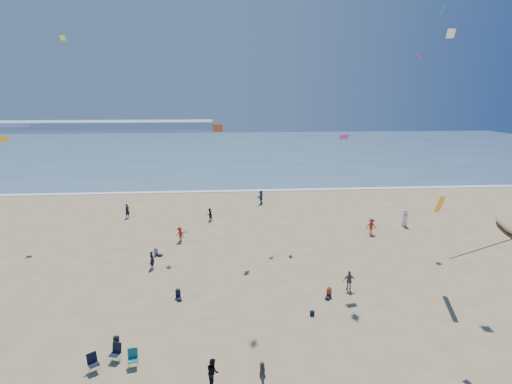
{
  "coord_description": "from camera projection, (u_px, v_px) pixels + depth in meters",
  "views": [
    {
      "loc": [
        0.19,
        -14.63,
        14.29
      ],
      "look_at": [
        2.0,
        8.0,
        8.79
      ],
      "focal_mm": 28.0,
      "sensor_mm": 36.0,
      "label": 1
    }
  ],
  "objects": [
    {
      "name": "seated_group",
      "position": [
        246.0,
        334.0,
        23.84
      ],
      "size": [
        14.81,
        27.0,
        0.84
      ],
      "color": "silver",
      "rests_on": "ground"
    },
    {
      "name": "chair_cluster",
      "position": [
        114.0,
        359.0,
        21.49
      ],
      "size": [
        2.77,
        1.59,
        1.0
      ],
      "color": "black",
      "rests_on": "ground"
    },
    {
      "name": "headland_far",
      "position": [
        88.0,
        125.0,
        177.21
      ],
      "size": [
        110.0,
        20.0,
        3.2
      ],
      "primitive_type": "cube",
      "color": "#7A8EA8",
      "rests_on": "ground"
    },
    {
      "name": "navy_bag",
      "position": [
        312.0,
        313.0,
        26.6
      ],
      "size": [
        0.28,
        0.18,
        0.34
      ],
      "primitive_type": "cube",
      "color": "black",
      "rests_on": "ground"
    },
    {
      "name": "black_backpack",
      "position": [
        116.0,
        339.0,
        23.69
      ],
      "size": [
        0.3,
        0.22,
        0.38
      ],
      "primitive_type": "cube",
      "color": "black",
      "rests_on": "ground"
    },
    {
      "name": "ocean",
      "position": [
        224.0,
        149.0,
        109.55
      ],
      "size": [
        220.0,
        100.0,
        0.06
      ],
      "primitive_type": "cube",
      "color": "#476B84",
      "rests_on": "ground"
    },
    {
      "name": "kites_aloft",
      "position": [
        358.0,
        101.0,
        26.27
      ],
      "size": [
        39.78,
        45.45,
        29.73
      ],
      "color": "purple",
      "rests_on": "ground"
    },
    {
      "name": "surf_line",
      "position": [
        224.0,
        191.0,
        61.11
      ],
      "size": [
        220.0,
        1.2,
        0.08
      ],
      "primitive_type": "cube",
      "color": "white",
      "rests_on": "ground"
    },
    {
      "name": "standing_flyers",
      "position": [
        313.0,
        263.0,
        32.88
      ],
      "size": [
        34.19,
        45.47,
        1.92
      ],
      "color": "black",
      "rests_on": "ground"
    }
  ]
}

